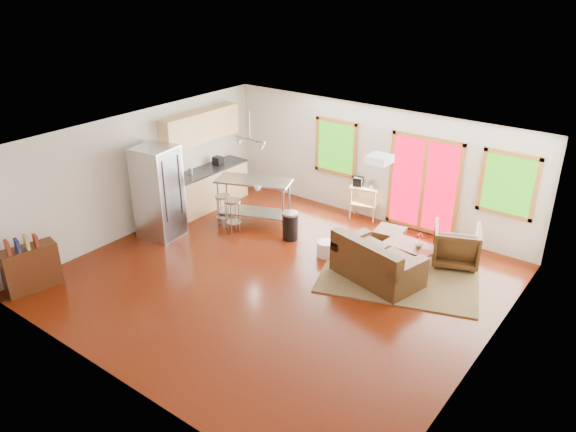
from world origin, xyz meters
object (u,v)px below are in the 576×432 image
Objects in this scene: coffee_table at (411,247)px; ottoman at (389,238)px; refrigerator at (159,192)px; island at (254,194)px; rug at (400,274)px; armchair at (456,243)px; kitchen_cart at (364,191)px; loveseat at (376,264)px.

coffee_table is 1.82× the size of ottoman.
refrigerator is 1.12× the size of island.
rug is 2.80× the size of coffee_table.
refrigerator reaches higher than island.
island reaches higher than ottoman.
rug is 1.29m from armchair.
refrigerator is 4.52m from kitchen_cart.
loveseat is 1.76m from armchair.
refrigerator is 2.06m from island.
loveseat is 2.04× the size of armchair.
refrigerator is at bearing 2.92° from armchair.
refrigerator is (-5.52, -2.59, 0.55)m from armchair.
ottoman is 1.52m from kitchen_cart.
loveseat is at bearing 5.44° from refrigerator.
refrigerator is at bearing -152.58° from loveseat.
rug is at bearing -83.66° from coffee_table.
loveseat is 2.77m from kitchen_cart.
island is (-3.66, 0.10, 0.70)m from rug.
kitchen_cart is (-1.85, 1.80, 0.65)m from rug.
armchair is at bearing 57.83° from rug.
armchair is 1.39m from ottoman.
refrigerator is at bearing -131.93° from kitchen_cart.
kitchen_cart is (-1.57, 2.25, 0.33)m from loveseat.
armchair reaches higher than loveseat.
armchair is (0.65, 1.04, 0.42)m from rug.
kitchen_cart is at bearing 142.42° from ottoman.
coffee_table is 1.05× the size of kitchen_cart.
island is at bearing -175.28° from loveseat.
island is (-4.31, -0.94, 0.28)m from armchair.
ottoman is at bearing 121.38° from loveseat.
loveseat is 0.90× the size of refrigerator.
kitchen_cart is at bearing 135.81° from rug.
loveseat is at bearing -9.22° from island.
armchair reaches higher than rug.
rug is 2.67m from kitchen_cart.
kitchen_cart is at bearing -39.22° from armchair.
island reaches higher than loveseat.
kitchen_cart is at bearing 43.29° from island.
kitchen_cart reaches higher than ottoman.
ottoman is (-1.36, -0.11, -0.25)m from armchair.
ottoman is (-0.65, 0.40, -0.15)m from coffee_table.
rug is at bearing -44.19° from kitchen_cart.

